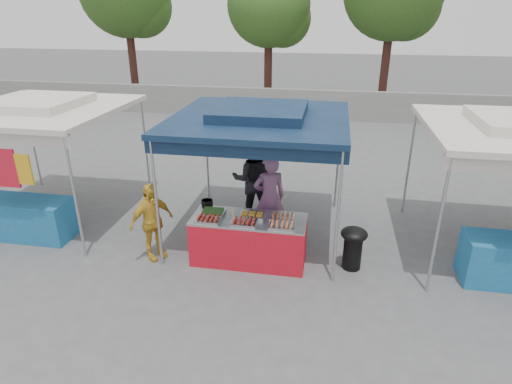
% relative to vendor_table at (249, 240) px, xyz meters
% --- Properties ---
extents(ground_plane, '(80.00, 80.00, 0.00)m').
position_rel_vendor_table_xyz_m(ground_plane, '(0.00, 0.10, -0.43)').
color(ground_plane, '#515153').
extents(back_wall, '(40.00, 0.25, 1.20)m').
position_rel_vendor_table_xyz_m(back_wall, '(0.00, 11.10, 0.17)').
color(back_wall, slate).
rests_on(back_wall, ground_plane).
extents(main_canopy, '(3.20, 3.20, 2.57)m').
position_rel_vendor_table_xyz_m(main_canopy, '(0.00, 1.07, 1.94)').
color(main_canopy, '#A9A9AF').
rests_on(main_canopy, ground_plane).
extents(neighbor_stall_left, '(3.20, 3.20, 2.57)m').
position_rel_vendor_table_xyz_m(neighbor_stall_left, '(-4.50, 0.67, 1.18)').
color(neighbor_stall_left, '#A9A9AF').
rests_on(neighbor_stall_left, ground_plane).
extents(tree_1, '(3.63, 3.59, 6.17)m').
position_rel_vendor_table_xyz_m(tree_1, '(-1.58, 13.39, 3.80)').
color(tree_1, '#3A1D16').
rests_on(tree_1, ground_plane).
extents(vendor_table, '(2.00, 0.80, 0.85)m').
position_rel_vendor_table_xyz_m(vendor_table, '(0.00, 0.00, 0.00)').
color(vendor_table, '#AE0F1E').
rests_on(vendor_table, ground_plane).
extents(food_tray_fl, '(0.42, 0.30, 0.07)m').
position_rel_vendor_table_xyz_m(food_tray_fl, '(-0.66, -0.24, 0.46)').
color(food_tray_fl, '#B4B5B8').
rests_on(food_tray_fl, vendor_table).
extents(food_tray_fm, '(0.42, 0.30, 0.07)m').
position_rel_vendor_table_xyz_m(food_tray_fm, '(-0.04, -0.24, 0.46)').
color(food_tray_fm, '#B4B5B8').
rests_on(food_tray_fm, vendor_table).
extents(food_tray_fr, '(0.42, 0.30, 0.07)m').
position_rel_vendor_table_xyz_m(food_tray_fr, '(0.61, -0.24, 0.46)').
color(food_tray_fr, '#B4B5B8').
rests_on(food_tray_fr, vendor_table).
extents(food_tray_bl, '(0.42, 0.30, 0.07)m').
position_rel_vendor_table_xyz_m(food_tray_bl, '(-0.66, 0.06, 0.46)').
color(food_tray_bl, '#B4B5B8').
rests_on(food_tray_bl, vendor_table).
extents(food_tray_bm, '(0.42, 0.30, 0.07)m').
position_rel_vendor_table_xyz_m(food_tray_bm, '(0.05, 0.07, 0.46)').
color(food_tray_bm, '#B4B5B8').
rests_on(food_tray_bm, vendor_table).
extents(food_tray_br, '(0.42, 0.30, 0.07)m').
position_rel_vendor_table_xyz_m(food_tray_br, '(0.58, 0.07, 0.46)').
color(food_tray_br, '#B4B5B8').
rests_on(food_tray_br, vendor_table).
extents(cooking_pot, '(0.21, 0.21, 0.12)m').
position_rel_vendor_table_xyz_m(cooking_pot, '(-0.85, 0.34, 0.49)').
color(cooking_pot, black).
rests_on(cooking_pot, vendor_table).
extents(skewer_cup, '(0.08, 0.08, 0.10)m').
position_rel_vendor_table_xyz_m(skewer_cup, '(-0.23, -0.25, 0.47)').
color(skewer_cup, '#A9A9AF').
rests_on(skewer_cup, vendor_table).
extents(wok_burner, '(0.46, 0.46, 0.78)m').
position_rel_vendor_table_xyz_m(wok_burner, '(1.81, 0.09, 0.04)').
color(wok_burner, black).
rests_on(wok_burner, ground_plane).
extents(crate_left, '(0.55, 0.39, 0.33)m').
position_rel_vendor_table_xyz_m(crate_left, '(-0.40, 0.53, -0.26)').
color(crate_left, navy).
rests_on(crate_left, ground_plane).
extents(crate_right, '(0.50, 0.35, 0.30)m').
position_rel_vendor_table_xyz_m(crate_right, '(0.33, 0.63, -0.28)').
color(crate_right, navy).
rests_on(crate_right, ground_plane).
extents(crate_stacked, '(0.48, 0.33, 0.29)m').
position_rel_vendor_table_xyz_m(crate_stacked, '(0.33, 0.63, 0.02)').
color(crate_stacked, navy).
rests_on(crate_stacked, crate_right).
extents(vendor_woman, '(0.73, 0.62, 1.71)m').
position_rel_vendor_table_xyz_m(vendor_woman, '(0.22, 0.92, 0.43)').
color(vendor_woman, '#7C4E76').
rests_on(vendor_woman, ground_plane).
extents(helper_man, '(1.00, 0.84, 1.84)m').
position_rel_vendor_table_xyz_m(helper_man, '(-0.24, 1.67, 0.50)').
color(helper_man, black).
rests_on(helper_man, ground_plane).
extents(customer_person, '(0.79, 0.89, 1.45)m').
position_rel_vendor_table_xyz_m(customer_person, '(-1.72, -0.20, 0.30)').
color(customer_person, gold).
rests_on(customer_person, ground_plane).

